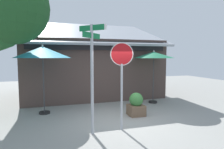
% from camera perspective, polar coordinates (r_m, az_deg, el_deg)
% --- Properties ---
extents(ground_plane, '(28.00, 28.00, 0.10)m').
position_cam_1_polar(ground_plane, '(7.39, 3.01, -13.66)').
color(ground_plane, gray).
extents(cafe_building, '(8.07, 5.58, 4.74)m').
position_cam_1_polar(cafe_building, '(12.34, -6.24, 2.25)').
color(cafe_building, '#473833').
rests_on(cafe_building, ground).
extents(street_sign_post, '(0.68, 0.68, 3.27)m').
position_cam_1_polar(street_sign_post, '(5.81, -5.79, 1.72)').
color(street_sign_post, '#A8AAB2').
rests_on(street_sign_post, ground).
extents(stop_sign, '(0.69, 0.24, 2.78)m').
position_cam_1_polar(stop_sign, '(6.17, 2.85, 1.22)').
color(stop_sign, '#A8AAB2').
rests_on(stop_sign, ground).
extents(patio_umbrella_teal_left, '(2.24, 2.24, 2.82)m').
position_cam_1_polar(patio_umbrella_teal_left, '(8.39, -19.50, 6.00)').
color(patio_umbrella_teal_left, black).
rests_on(patio_umbrella_teal_left, ground).
extents(patio_umbrella_forest_green_center, '(2.03, 2.03, 2.65)m').
position_cam_1_polar(patio_umbrella_forest_green_center, '(10.06, 12.03, 5.38)').
color(patio_umbrella_forest_green_center, black).
rests_on(patio_umbrella_forest_green_center, ground).
extents(sidewalk_planter, '(0.61, 0.61, 0.91)m').
position_cam_1_polar(sidewalk_planter, '(7.97, 7.01, -8.70)').
color(sidewalk_planter, brown).
rests_on(sidewalk_planter, ground).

